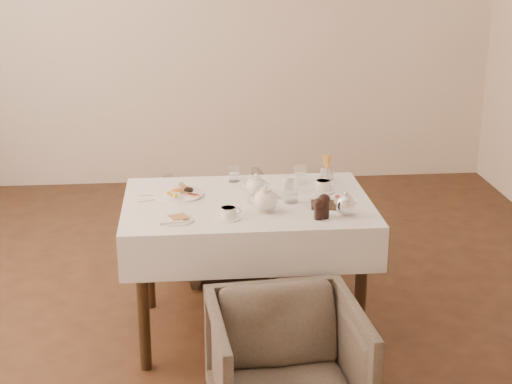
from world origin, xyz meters
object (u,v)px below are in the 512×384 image
object	(u,v)px
table	(247,222)
armchair_far	(223,225)
breakfast_plate	(179,193)
armchair_near	(287,369)
teapot_centre	(256,185)

from	to	relation	value
table	armchair_far	bearing A→B (deg)	95.83
table	breakfast_plate	world-z (taller)	breakfast_plate
armchair_near	table	bearing A→B (deg)	91.40
breakfast_plate	armchair_far	bearing A→B (deg)	75.74
armchair_far	teapot_centre	bearing A→B (deg)	89.70
teapot_centre	armchair_near	bearing A→B (deg)	-91.79
armchair_near	armchair_far	distance (m)	1.76
table	armchair_near	bearing A→B (deg)	-83.91
breakfast_plate	teapot_centre	distance (m)	0.41
armchair_near	breakfast_plate	size ratio (longest dim) A/B	2.47
armchair_far	breakfast_plate	bearing A→B (deg)	59.59
armchair_near	armchair_far	size ratio (longest dim) A/B	1.01
table	breakfast_plate	distance (m)	0.39
table	armchair_near	world-z (taller)	table
armchair_near	breakfast_plate	distance (m)	1.21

